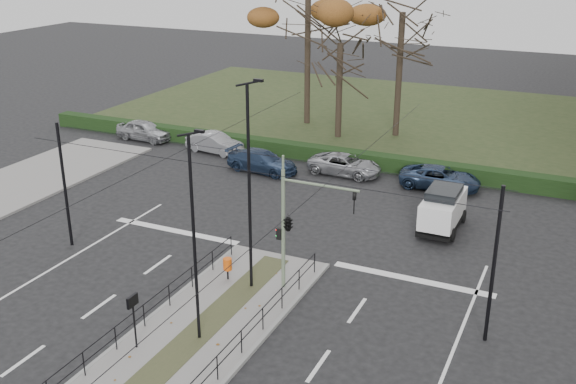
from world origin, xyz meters
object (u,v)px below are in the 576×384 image
object	(u,v)px
white_van	(443,208)
bare_tree_near	(340,50)
parked_car_fourth	(345,165)
bare_tree_center	(402,22)
streetlamp_median_far	(250,186)
parked_car_fifth	(440,178)
streetlamp_median_near	(194,238)
info_panel	(133,307)
parked_car_first	(144,130)
parked_car_second	(215,143)
traffic_light	(290,222)
parked_car_third	(262,161)
litter_bin	(227,264)

from	to	relation	value
white_van	bare_tree_near	world-z (taller)	bare_tree_near
parked_car_fourth	bare_tree_center	xyz separation A→B (m)	(0.49, 9.38, 7.55)
parked_car_fourth	white_van	world-z (taller)	white_van
streetlamp_median_far	parked_car_fifth	bearing A→B (deg)	73.86
bare_tree_center	parked_car_fifth	distance (m)	13.16
streetlamp_median_near	streetlamp_median_far	bearing A→B (deg)	90.82
info_panel	parked_car_fifth	xyz separation A→B (m)	(6.04, 20.75, -1.13)
parked_car_first	parked_car_second	world-z (taller)	parked_car_first
parked_car_second	white_van	world-z (taller)	white_van
streetlamp_median_far	parked_car_first	xyz separation A→B (m)	(-17.04, 16.07, -3.85)
traffic_light	parked_car_second	world-z (taller)	traffic_light
traffic_light	white_van	size ratio (longest dim) A/B	1.30
parked_car_second	bare_tree_center	size ratio (longest dim) A/B	0.35
traffic_light	white_van	bearing A→B (deg)	64.25
parked_car_first	parked_car_fourth	distance (m)	15.60
streetlamp_median_far	parked_car_first	bearing A→B (deg)	136.68
traffic_light	parked_car_first	size ratio (longest dim) A/B	1.21
bare_tree_near	parked_car_third	bearing A→B (deg)	-100.37
litter_bin	parked_car_second	world-z (taller)	parked_car_second
bare_tree_near	streetlamp_median_near	bearing A→B (deg)	-79.90
info_panel	white_van	world-z (taller)	info_panel
parked_car_first	streetlamp_median_far	bearing A→B (deg)	-130.54
litter_bin	parked_car_fourth	distance (m)	14.99
streetlamp_median_far	parked_car_first	distance (m)	23.73
traffic_light	bare_tree_center	size ratio (longest dim) A/B	0.44
streetlamp_median_far	bare_tree_near	size ratio (longest dim) A/B	0.98
streetlamp_median_near	parked_car_third	bearing A→B (deg)	109.84
bare_tree_center	streetlamp_median_far	bearing A→B (deg)	-87.71
traffic_light	parked_car_fourth	xyz separation A→B (m)	(-2.96, 14.56, -2.49)
bare_tree_center	info_panel	bearing A→B (deg)	-91.30
streetlamp_median_near	bare_tree_center	bearing A→B (deg)	92.07
litter_bin	bare_tree_center	size ratio (longest dim) A/B	0.08
white_van	traffic_light	bearing A→B (deg)	-115.75
parked_car_first	litter_bin	bearing A→B (deg)	-132.42
parked_car_third	parked_car_fifth	distance (m)	10.81
streetlamp_median_near	parked_car_fifth	xyz separation A→B (m)	(4.32, 19.30, -3.49)
traffic_light	litter_bin	world-z (taller)	traffic_light
parked_car_first	bare_tree_near	world-z (taller)	bare_tree_near
traffic_light	parked_car_third	xyz separation A→B (m)	(-7.80, 12.91, -2.45)
bare_tree_center	bare_tree_near	distance (m)	4.65
litter_bin	info_panel	xyz separation A→B (m)	(-0.46, -5.75, 0.94)
traffic_light	streetlamp_median_far	xyz separation A→B (m)	(-1.49, -0.55, 1.45)
parked_car_first	streetlamp_median_near	bearing A→B (deg)	-137.04
streetlamp_median_far	bare_tree_center	size ratio (longest dim) A/B	0.75
traffic_light	bare_tree_center	bearing A→B (deg)	95.89
traffic_light	streetlamp_median_far	size ratio (longest dim) A/B	0.59
parked_car_fourth	bare_tree_center	size ratio (longest dim) A/B	0.39
litter_bin	white_van	world-z (taller)	white_van
streetlamp_median_near	white_van	size ratio (longest dim) A/B	2.00
streetlamp_median_far	bare_tree_center	distance (m)	24.77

